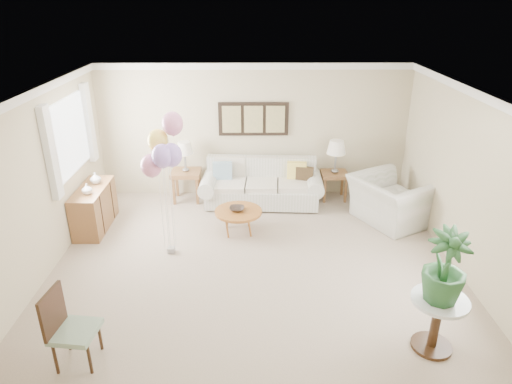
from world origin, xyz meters
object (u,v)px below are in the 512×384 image
(armchair, at_px, (390,201))
(balloon_cluster, at_px, (163,149))
(accent_chair, at_px, (68,326))
(coffee_table, at_px, (238,212))
(sofa, at_px, (262,187))

(armchair, height_order, balloon_cluster, balloon_cluster)
(armchair, relative_size, balloon_cluster, 0.56)
(armchair, distance_m, balloon_cluster, 4.08)
(accent_chair, bearing_deg, coffee_table, 59.53)
(sofa, relative_size, coffee_table, 2.97)
(coffee_table, distance_m, armchair, 2.70)
(sofa, relative_size, armchair, 1.89)
(armchair, bearing_deg, coffee_table, 69.54)
(sofa, xyz_separation_m, armchair, (2.25, -0.82, 0.07))
(sofa, height_order, balloon_cluster, balloon_cluster)
(coffee_table, relative_size, accent_chair, 0.87)
(sofa, distance_m, armchair, 2.40)
(armchair, distance_m, accent_chair, 5.56)
(coffee_table, bearing_deg, balloon_cluster, -147.54)
(balloon_cluster, bearing_deg, armchair, 15.57)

